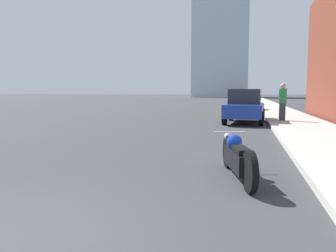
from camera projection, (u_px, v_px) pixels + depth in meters
The scene contains 8 objects.
sidewalk at pixel (266, 104), 40.50m from camera, with size 2.77×240.00×0.15m.
motorcycle at pixel (237, 157), 5.89m from camera, with size 0.83×2.33×0.77m.
parked_car_blue at pixel (245, 106), 16.33m from camera, with size 2.09×4.19×1.69m.
parked_car_yellow at pixel (243, 101), 26.81m from camera, with size 2.11×4.57×1.66m.
parked_car_white at pixel (245, 98), 36.74m from camera, with size 2.04×4.08×1.79m.
parked_car_green at pixel (246, 97), 47.77m from camera, with size 1.98×4.01×1.67m.
parked_car_red at pixel (245, 96), 58.37m from camera, with size 1.94×4.54×1.82m.
pedestrian at pixel (283, 101), 16.11m from camera, with size 0.36×0.26×1.83m.
Camera 1 is at (2.70, -2.27, 1.56)m, focal length 35.00 mm.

